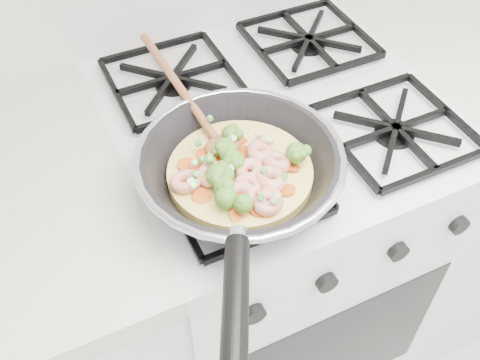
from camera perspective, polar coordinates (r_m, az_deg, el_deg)
name	(u,v)px	position (r m, az deg, el deg)	size (l,w,h in m)	color
stove	(269,248)	(1.37, 2.99, -6.95)	(0.60, 0.60, 0.92)	white
skillet	(240,170)	(0.85, -0.03, 1.01)	(0.33, 0.63, 0.10)	black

